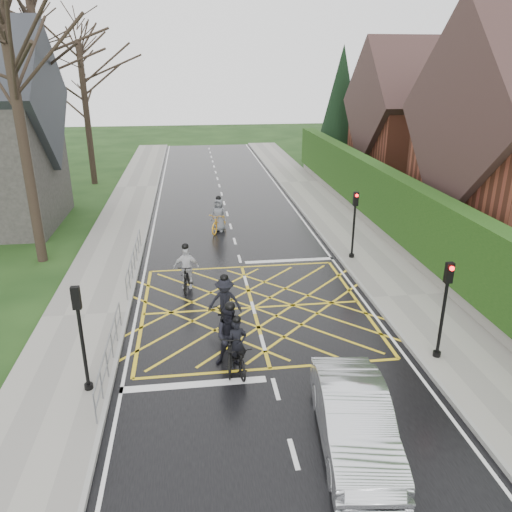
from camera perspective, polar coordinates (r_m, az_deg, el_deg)
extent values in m
plane|color=black|center=(18.59, -0.33, -5.94)|extent=(120.00, 120.00, 0.00)
cube|color=black|center=(18.58, -0.33, -5.93)|extent=(9.00, 80.00, 0.01)
cube|color=gray|center=(20.12, 16.93, -4.48)|extent=(3.00, 80.00, 0.15)
cube|color=gray|center=(18.85, -18.86, -6.51)|extent=(3.00, 80.00, 0.15)
cube|color=slate|center=(25.78, 15.28, 2.02)|extent=(0.50, 38.00, 0.70)
cube|color=#16370F|center=(25.29, 15.66, 5.77)|extent=(0.90, 38.00, 2.80)
cube|color=brown|center=(38.70, 18.74, 11.92)|extent=(9.00, 8.00, 6.00)
cube|color=#362320|center=(38.39, 19.26, 16.18)|extent=(9.80, 8.80, 8.80)
cube|color=brown|center=(39.57, 23.45, 19.56)|extent=(0.70, 0.70, 1.60)
cylinder|color=black|center=(45.01, 9.31, 10.78)|extent=(0.50, 0.50, 1.20)
cone|color=black|center=(44.45, 9.65, 16.36)|extent=(4.60, 4.60, 10.00)
cylinder|color=black|center=(23.66, -25.10, 12.01)|extent=(0.44, 0.44, 11.00)
cylinder|color=black|center=(31.54, -22.90, 15.07)|extent=(0.44, 0.44, 12.00)
cylinder|color=black|center=(39.25, -18.78, 14.99)|extent=(0.44, 0.44, 10.00)
cylinder|color=slate|center=(15.14, -16.57, -9.35)|extent=(0.05, 5.00, 0.05)
cylinder|color=slate|center=(15.37, -16.39, -10.80)|extent=(0.04, 5.00, 0.04)
cylinder|color=slate|center=(13.36, -17.89, -16.60)|extent=(0.04, 0.04, 1.00)
cylinder|color=slate|center=(17.55, -15.26, -6.66)|extent=(0.04, 0.04, 1.00)
cylinder|color=slate|center=(21.90, -13.85, 0.57)|extent=(0.05, 6.00, 0.05)
cylinder|color=slate|center=(22.05, -13.75, -0.53)|extent=(0.04, 6.00, 0.04)
cylinder|color=slate|center=(19.33, -14.56, -3.92)|extent=(0.04, 0.04, 1.00)
cylinder|color=slate|center=(24.87, -13.10, 1.89)|extent=(0.04, 0.04, 1.00)
cylinder|color=black|center=(22.91, 11.09, 3.04)|extent=(0.10, 0.10, 3.00)
cylinder|color=black|center=(23.36, 10.86, -0.11)|extent=(0.24, 0.24, 0.30)
cube|color=black|center=(22.53, 11.33, 6.42)|extent=(0.22, 0.16, 0.62)
sphere|color=#FF0C0C|center=(22.37, 11.46, 6.79)|extent=(0.14, 0.14, 0.14)
cylinder|color=black|center=(15.78, 20.53, -6.49)|extent=(0.10, 0.10, 3.00)
cylinder|color=black|center=(16.42, 19.92, -10.68)|extent=(0.24, 0.24, 0.30)
cube|color=black|center=(15.21, 21.19, -1.80)|extent=(0.22, 0.16, 0.62)
sphere|color=#FF0C0C|center=(15.05, 21.49, -1.34)|extent=(0.14, 0.14, 0.14)
cylinder|color=black|center=(14.13, -19.17, -9.66)|extent=(0.10, 0.10, 3.00)
cylinder|color=black|center=(14.84, -18.54, -14.16)|extent=(0.24, 0.24, 0.30)
cube|color=black|center=(13.50, -19.87, -4.52)|extent=(0.22, 0.16, 0.62)
sphere|color=#FF0C0C|center=(13.53, -19.87, -3.62)|extent=(0.14, 0.14, 0.14)
imported|color=black|center=(14.91, -2.13, -11.29)|extent=(0.90, 1.86, 0.93)
imported|color=black|center=(14.82, -2.18, -10.02)|extent=(0.63, 0.47, 1.59)
sphere|color=black|center=(14.42, -2.23, -7.25)|extent=(0.25, 0.25, 0.25)
imported|color=black|center=(14.97, -2.86, -10.43)|extent=(0.88, 2.15, 1.25)
imported|color=black|center=(14.89, -2.92, -9.14)|extent=(1.02, 0.85, 1.92)
sphere|color=black|center=(14.42, -2.99, -5.77)|extent=(0.30, 0.30, 0.30)
imported|color=black|center=(17.12, -3.54, -6.53)|extent=(1.02, 2.08, 1.04)
imported|color=black|center=(17.04, -3.59, -5.29)|extent=(1.24, 0.84, 1.77)
sphere|color=black|center=(16.66, -3.66, -2.50)|extent=(0.28, 0.28, 0.28)
imported|color=black|center=(20.08, -7.93, -2.22)|extent=(0.75, 1.94, 1.14)
imported|color=silver|center=(20.06, -7.98, -1.31)|extent=(1.06, 0.54, 1.74)
sphere|color=black|center=(19.74, -8.10, 1.08)|extent=(0.27, 0.27, 0.27)
imported|color=orange|center=(26.87, -4.23, 3.90)|extent=(1.45, 2.13, 1.06)
imported|color=#595B60|center=(26.86, -4.27, 4.71)|extent=(1.03, 0.88, 1.80)
sphere|color=black|center=(26.62, -4.32, 6.61)|extent=(0.28, 0.28, 0.28)
imported|color=silver|center=(12.40, 11.18, -17.87)|extent=(2.05, 4.59, 1.46)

